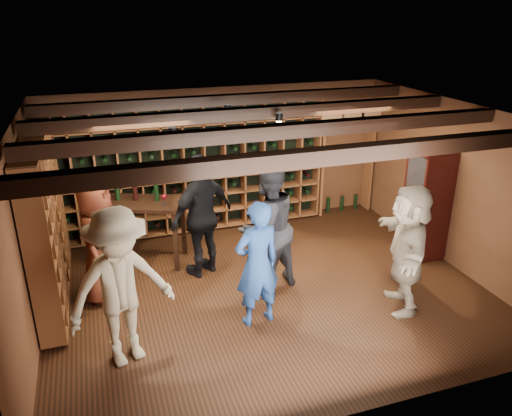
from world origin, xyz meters
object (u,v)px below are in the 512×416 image
object	(u,v)px
display_cabinet	(426,207)
guest_khaki	(121,288)
tasting_table	(139,209)
man_blue_shirt	(257,264)
guest_woman_black	(202,216)
guest_beige	(407,248)
man_grey_suit	(267,227)
guest_red_floral	(99,241)

from	to	relation	value
display_cabinet	guest_khaki	distance (m)	4.86
display_cabinet	tasting_table	world-z (taller)	display_cabinet
man_blue_shirt	guest_woman_black	world-z (taller)	guest_woman_black
guest_khaki	guest_beige	world-z (taller)	guest_khaki
guest_woman_black	tasting_table	size ratio (longest dim) A/B	1.25
guest_woman_black	tasting_table	world-z (taller)	guest_woman_black
man_grey_suit	guest_khaki	world-z (taller)	man_grey_suit
man_blue_shirt	guest_woman_black	size ratio (longest dim) A/B	0.89
guest_red_floral	guest_woman_black	size ratio (longest dim) A/B	0.94
guest_red_floral	guest_beige	bearing A→B (deg)	-96.53
man_blue_shirt	guest_woman_black	xyz separation A→B (m)	(-0.36, 1.46, 0.10)
guest_red_floral	tasting_table	size ratio (longest dim) A/B	1.17
guest_khaki	guest_red_floral	bearing A→B (deg)	78.88
guest_red_floral	tasting_table	bearing A→B (deg)	-18.49
guest_woman_black	guest_red_floral	bearing A→B (deg)	-17.44
man_blue_shirt	tasting_table	world-z (taller)	man_blue_shirt
guest_woman_black	display_cabinet	bearing A→B (deg)	142.99
man_blue_shirt	tasting_table	distance (m)	2.46
guest_red_floral	guest_khaki	world-z (taller)	guest_khaki
display_cabinet	guest_red_floral	distance (m)	4.92
man_grey_suit	guest_beige	distance (m)	1.87
guest_red_floral	guest_khaki	bearing A→B (deg)	-158.04
guest_red_floral	guest_beige	distance (m)	4.05
man_blue_shirt	guest_red_floral	size ratio (longest dim) A/B	0.95
man_blue_shirt	tasting_table	bearing A→B (deg)	-70.10
guest_khaki	tasting_table	xyz separation A→B (m)	(0.44, 2.38, -0.06)
display_cabinet	guest_woman_black	size ratio (longest dim) A/B	0.94
display_cabinet	guest_beige	distance (m)	1.63
guest_red_floral	guest_khaki	size ratio (longest dim) A/B	0.93
guest_red_floral	guest_woman_black	xyz separation A→B (m)	(1.46, 0.26, 0.05)
guest_woman_black	guest_beige	xyz separation A→B (m)	(2.31, -1.74, -0.06)
display_cabinet	guest_red_floral	bearing A→B (deg)	176.36
man_blue_shirt	tasting_table	xyz separation A→B (m)	(-1.20, 2.14, 0.05)
man_blue_shirt	man_grey_suit	size ratio (longest dim) A/B	0.87
man_grey_suit	display_cabinet	bearing A→B (deg)	161.72
man_blue_shirt	guest_khaki	size ratio (longest dim) A/B	0.88
guest_woman_black	tasting_table	xyz separation A→B (m)	(-0.84, 0.68, -0.05)
guest_khaki	guest_beige	distance (m)	3.60
man_grey_suit	guest_red_floral	world-z (taller)	man_grey_suit
display_cabinet	guest_woman_black	world-z (taller)	guest_woman_black
man_blue_shirt	guest_khaki	xyz separation A→B (m)	(-1.64, -0.23, 0.11)
man_blue_shirt	man_grey_suit	world-z (taller)	man_grey_suit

